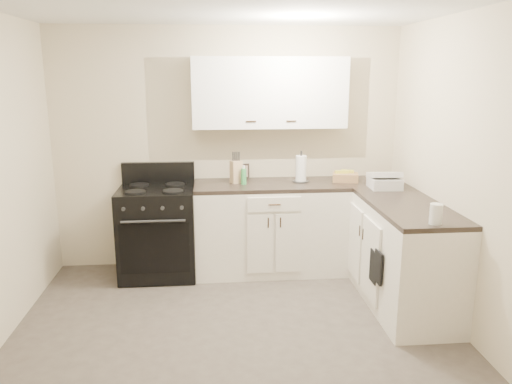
{
  "coord_description": "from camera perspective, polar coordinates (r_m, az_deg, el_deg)",
  "views": [
    {
      "loc": [
        -0.17,
        -3.42,
        2.04
      ],
      "look_at": [
        0.22,
        0.85,
        1.01
      ],
      "focal_mm": 35.0,
      "sensor_mm": 36.0,
      "label": 1
    }
  ],
  "objects": [
    {
      "name": "floor",
      "position": [
        3.99,
        -2.1,
        -17.26
      ],
      "size": [
        3.6,
        3.6,
        0.0
      ],
      "primitive_type": "plane",
      "color": "#473F38",
      "rests_on": "ground"
    },
    {
      "name": "wall_back",
      "position": [
        5.28,
        -3.27,
        4.91
      ],
      "size": [
        3.6,
        0.0,
        3.6
      ],
      "primitive_type": "plane",
      "rotation": [
        1.57,
        0.0,
        0.0
      ],
      "color": "beige",
      "rests_on": "ground"
    },
    {
      "name": "wall_right",
      "position": [
        4.03,
        24.25,
        0.99
      ],
      "size": [
        0.0,
        3.6,
        3.6
      ],
      "primitive_type": "plane",
      "rotation": [
        1.57,
        0.0,
        -1.57
      ],
      "color": "beige",
      "rests_on": "ground"
    },
    {
      "name": "wall_front",
      "position": [
        1.81,
        0.71,
        -12.38
      ],
      "size": [
        3.6,
        0.0,
        3.6
      ],
      "primitive_type": "plane",
      "rotation": [
        -1.57,
        0.0,
        0.0
      ],
      "color": "beige",
      "rests_on": "ground"
    },
    {
      "name": "base_cabinets_back",
      "position": [
        5.21,
        1.65,
        -4.26
      ],
      "size": [
        1.55,
        0.6,
        0.9
      ],
      "primitive_type": "cube",
      "color": "white",
      "rests_on": "floor"
    },
    {
      "name": "base_cabinets_right",
      "position": [
        4.86,
        15.36,
        -6.1
      ],
      "size": [
        0.6,
        1.9,
        0.9
      ],
      "primitive_type": "cube",
      "color": "white",
      "rests_on": "floor"
    },
    {
      "name": "countertop_back",
      "position": [
        5.08,
        1.69,
        0.79
      ],
      "size": [
        1.55,
        0.6,
        0.04
      ],
      "primitive_type": "cube",
      "color": "black",
      "rests_on": "base_cabinets_back"
    },
    {
      "name": "countertop_right",
      "position": [
        4.72,
        15.71,
        -0.72
      ],
      "size": [
        0.6,
        1.9,
        0.04
      ],
      "primitive_type": "cube",
      "color": "black",
      "rests_on": "base_cabinets_right"
    },
    {
      "name": "upper_cabinets",
      "position": [
        5.11,
        1.56,
        11.28
      ],
      "size": [
        1.55,
        0.3,
        0.7
      ],
      "primitive_type": "cube",
      "color": "white",
      "rests_on": "wall_back"
    },
    {
      "name": "stove",
      "position": [
        5.18,
        -11.15,
        -4.51
      ],
      "size": [
        0.75,
        0.64,
        0.91
      ],
      "primitive_type": "cube",
      "color": "black",
      "rests_on": "floor"
    },
    {
      "name": "knife_block",
      "position": [
        5.07,
        -2.28,
        2.32
      ],
      "size": [
        0.13,
        0.13,
        0.23
      ],
      "primitive_type": "cube",
      "rotation": [
        0.0,
        0.0,
        0.4
      ],
      "color": "tan",
      "rests_on": "countertop_back"
    },
    {
      "name": "paper_towel",
      "position": [
        5.14,
        5.16,
        2.66
      ],
      "size": [
        0.13,
        0.13,
        0.27
      ],
      "primitive_type": "cylinder",
      "rotation": [
        0.0,
        0.0,
        0.22
      ],
      "color": "white",
      "rests_on": "countertop_back"
    },
    {
      "name": "soap_bottle",
      "position": [
        5.02,
        -1.42,
        1.8
      ],
      "size": [
        0.05,
        0.05,
        0.16
      ],
      "primitive_type": "cylinder",
      "rotation": [
        0.0,
        0.0,
        0.02
      ],
      "color": "green",
      "rests_on": "countertop_back"
    },
    {
      "name": "picture_frame",
      "position": [
        5.29,
        -1.46,
        2.4
      ],
      "size": [
        0.13,
        0.05,
        0.16
      ],
      "primitive_type": "cube",
      "rotation": [
        -0.14,
        0.0,
        0.08
      ],
      "color": "black",
      "rests_on": "countertop_back"
    },
    {
      "name": "wicker_basket",
      "position": [
        5.24,
        10.17,
        1.66
      ],
      "size": [
        0.29,
        0.22,
        0.09
      ],
      "primitive_type": "cube",
      "rotation": [
        0.0,
        0.0,
        -0.23
      ],
      "color": "#A7814F",
      "rests_on": "countertop_right"
    },
    {
      "name": "countertop_grill",
      "position": [
        5.01,
        14.49,
        1.01
      ],
      "size": [
        0.29,
        0.27,
        0.1
      ],
      "primitive_type": "cube",
      "rotation": [
        0.0,
        0.0,
        -0.03
      ],
      "color": "silver",
      "rests_on": "countertop_right"
    },
    {
      "name": "glass_jar",
      "position": [
        3.93,
        19.86,
        -2.38
      ],
      "size": [
        0.11,
        0.11,
        0.15
      ],
      "primitive_type": "cylinder",
      "rotation": [
        0.0,
        0.0,
        0.26
      ],
      "color": "silver",
      "rests_on": "countertop_right"
    },
    {
      "name": "oven_mitt_near",
      "position": [
        4.26,
        13.82,
        -8.34
      ],
      "size": [
        0.02,
        0.16,
        0.27
      ],
      "primitive_type": "cube",
      "color": "black",
      "rests_on": "base_cabinets_right"
    },
    {
      "name": "oven_mitt_far",
      "position": [
        4.38,
        13.31,
        -8.31
      ],
      "size": [
        0.02,
        0.16,
        0.28
      ],
      "primitive_type": "cube",
      "color": "black",
      "rests_on": "base_cabinets_right"
    }
  ]
}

